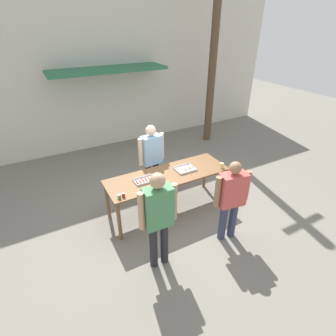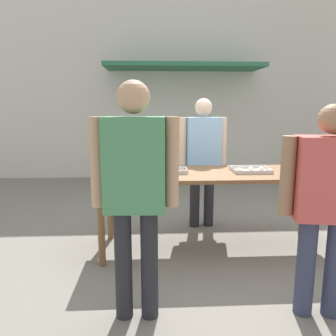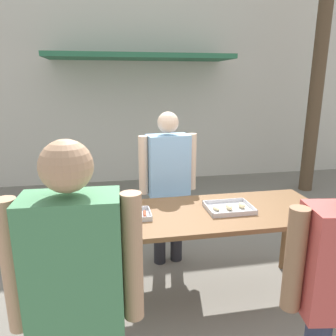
% 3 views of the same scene
% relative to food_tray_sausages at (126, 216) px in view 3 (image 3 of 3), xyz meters
% --- Properties ---
extents(ground_plane, '(24.00, 24.00, 0.00)m').
position_rel_food_tray_sausages_xyz_m(ground_plane, '(0.51, -0.00, -0.90)').
color(ground_plane, slate).
extents(building_facade_back, '(12.00, 1.11, 4.50)m').
position_rel_food_tray_sausages_xyz_m(building_facade_back, '(0.51, 3.98, 1.36)').
color(building_facade_back, beige).
rests_on(building_facade_back, ground).
extents(serving_table, '(2.52, 0.84, 0.89)m').
position_rel_food_tray_sausages_xyz_m(serving_table, '(0.51, -0.00, -0.11)').
color(serving_table, brown).
rests_on(serving_table, ground).
extents(food_tray_sausages, '(0.41, 0.24, 0.04)m').
position_rel_food_tray_sausages_xyz_m(food_tray_sausages, '(0.00, 0.00, 0.00)').
color(food_tray_sausages, silver).
rests_on(food_tray_sausages, serving_table).
extents(food_tray_buns, '(0.40, 0.32, 0.05)m').
position_rel_food_tray_sausages_xyz_m(food_tray_buns, '(0.91, -0.00, 0.00)').
color(food_tray_buns, silver).
rests_on(food_tray_buns, serving_table).
extents(condiment_jar_mustard, '(0.06, 0.06, 0.08)m').
position_rel_food_tray_sausages_xyz_m(condiment_jar_mustard, '(-0.62, -0.31, 0.03)').
color(condiment_jar_mustard, '#567A38').
rests_on(condiment_jar_mustard, serving_table).
extents(condiment_jar_ketchup, '(0.06, 0.06, 0.08)m').
position_rel_food_tray_sausages_xyz_m(condiment_jar_ketchup, '(-0.54, -0.30, 0.03)').
color(condiment_jar_ketchup, '#B22319').
rests_on(condiment_jar_ketchup, serving_table).
extents(beer_cup, '(0.08, 0.08, 0.11)m').
position_rel_food_tray_sausages_xyz_m(beer_cup, '(1.63, -0.30, 0.04)').
color(beer_cup, '#DBC67A').
rests_on(beer_cup, serving_table).
extents(person_server_behind_table, '(0.63, 0.29, 1.69)m').
position_rel_food_tray_sausages_xyz_m(person_server_behind_table, '(0.49, 0.72, 0.10)').
color(person_server_behind_table, '#232328').
rests_on(person_server_behind_table, ground).
extents(person_customer_holding_hotdog, '(0.63, 0.26, 1.77)m').
position_rel_food_tray_sausages_xyz_m(person_customer_holding_hotdog, '(-0.30, -1.19, 0.15)').
color(person_customer_holding_hotdog, '#232328').
rests_on(person_customer_holding_hotdog, ground).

